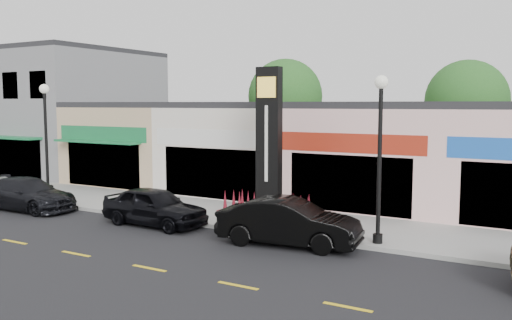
% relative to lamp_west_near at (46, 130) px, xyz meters
% --- Properties ---
extents(ground, '(120.00, 120.00, 0.00)m').
position_rel_lamp_west_near_xyz_m(ground, '(8.00, -2.50, -3.48)').
color(ground, black).
rests_on(ground, ground).
extents(sidewalk, '(52.00, 4.30, 0.15)m').
position_rel_lamp_west_near_xyz_m(sidewalk, '(8.00, 1.85, -3.40)').
color(sidewalk, gray).
rests_on(sidewalk, ground).
extents(curb, '(52.00, 0.20, 0.15)m').
position_rel_lamp_west_near_xyz_m(curb, '(8.00, -0.40, -3.40)').
color(curb, gray).
rests_on(curb, ground).
extents(building_grey_2story, '(12.00, 10.95, 8.30)m').
position_rel_lamp_west_near_xyz_m(building_grey_2story, '(-10.00, 8.98, 0.67)').
color(building_grey_2story, slate).
rests_on(building_grey_2story, ground).
extents(shop_beige, '(7.00, 10.85, 4.80)m').
position_rel_lamp_west_near_xyz_m(shop_beige, '(-0.50, 8.96, -1.08)').
color(shop_beige, tan).
rests_on(shop_beige, ground).
extents(shop_cream, '(7.00, 10.01, 4.80)m').
position_rel_lamp_west_near_xyz_m(shop_cream, '(6.50, 8.97, -1.08)').
color(shop_cream, beige).
rests_on(shop_cream, ground).
extents(shop_pink_w, '(7.00, 10.01, 4.80)m').
position_rel_lamp_west_near_xyz_m(shop_pink_w, '(13.50, 8.97, -1.08)').
color(shop_pink_w, beige).
rests_on(shop_pink_w, ground).
extents(tree_rear_west, '(5.20, 5.20, 7.83)m').
position_rel_lamp_west_near_xyz_m(tree_rear_west, '(4.00, 17.00, 1.74)').
color(tree_rear_west, '#382619').
rests_on(tree_rear_west, ground).
extents(tree_rear_mid, '(4.80, 4.80, 7.29)m').
position_rel_lamp_west_near_xyz_m(tree_rear_mid, '(16.00, 17.00, 1.41)').
color(tree_rear_mid, '#382619').
rests_on(tree_rear_mid, ground).
extents(lamp_west_near, '(0.44, 0.44, 5.47)m').
position_rel_lamp_west_near_xyz_m(lamp_west_near, '(0.00, 0.00, 0.00)').
color(lamp_west_near, black).
rests_on(lamp_west_near, sidewalk).
extents(lamp_east_near, '(0.44, 0.44, 5.47)m').
position_rel_lamp_west_near_xyz_m(lamp_east_near, '(16.00, 0.00, 0.00)').
color(lamp_east_near, black).
rests_on(lamp_east_near, sidewalk).
extents(pylon_sign, '(4.20, 1.30, 6.00)m').
position_rel_lamp_west_near_xyz_m(pylon_sign, '(11.00, 1.70, -1.20)').
color(pylon_sign, '#580F17').
rests_on(pylon_sign, sidewalk).
extents(car_dark_sedan, '(2.17, 4.99, 1.43)m').
position_rel_lamp_west_near_xyz_m(car_dark_sedan, '(0.54, -1.57, -2.76)').
color(car_dark_sedan, black).
rests_on(car_dark_sedan, ground).
extents(car_black_sedan, '(1.96, 4.48, 1.50)m').
position_rel_lamp_west_near_xyz_m(car_black_sedan, '(7.50, -1.15, -2.73)').
color(car_black_sedan, black).
rests_on(car_black_sedan, ground).
extents(car_black_conv, '(2.22, 4.92, 1.57)m').
position_rel_lamp_west_near_xyz_m(car_black_conv, '(13.35, -1.23, -2.69)').
color(car_black_conv, black).
rests_on(car_black_conv, ground).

